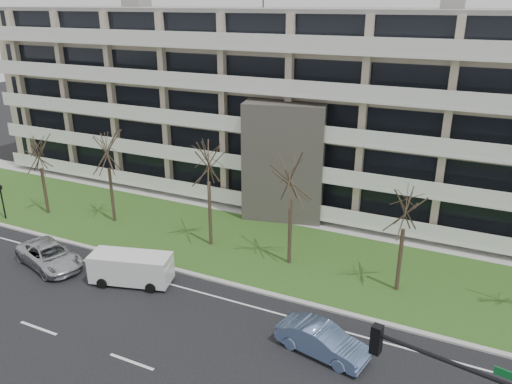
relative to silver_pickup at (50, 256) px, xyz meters
The scene contains 15 objects.
ground 11.66m from the silver_pickup, 25.96° to the right, with size 160.00×160.00×0.00m, color black.
grass_verge 13.13m from the silver_pickup, 37.08° to the left, with size 90.00×10.00×0.06m, color #28521B.
curb 10.88m from the silver_pickup, 15.53° to the left, with size 90.00×0.35×0.12m, color #B2B2AD.
sidewalk 17.02m from the silver_pickup, 52.03° to the left, with size 90.00×2.00×0.08m, color #B2B2AD.
lane_edge_line 10.58m from the silver_pickup, ahead, with size 90.00×0.12×0.01m, color white.
apartment_building 23.79m from the silver_pickup, 62.67° to the left, with size 60.50×15.10×18.75m.
silver_pickup is the anchor object (origin of this frame).
blue_sedan 18.30m from the silver_pickup, ahead, with size 1.56×4.47×1.47m, color #7591CB.
white_van 6.09m from the silver_pickup, ahead, with size 5.07×2.97×1.85m.
pedestrian_signal 9.72m from the silver_pickup, 156.26° to the left, with size 0.29×0.24×2.91m.
tree_1 10.16m from the silver_pickup, 137.66° to the left, with size 3.36×3.36×6.72m.
tree_2 8.93m from the silver_pickup, 97.34° to the left, with size 3.82×3.82×7.64m.
tree_3 11.86m from the silver_pickup, 41.88° to the left, with size 4.13×4.13×8.26m.
tree_4 16.18m from the silver_pickup, 26.65° to the left, with size 3.99×3.99×7.98m.
tree_5 22.01m from the silver_pickup, 17.75° to the left, with size 3.50×3.50×7.01m.
Camera 1 is at (13.39, -14.61, 15.80)m, focal length 35.00 mm.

